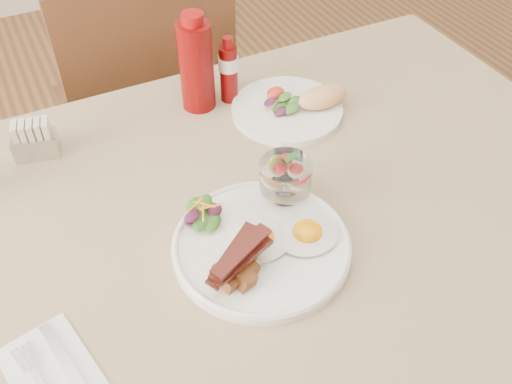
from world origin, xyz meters
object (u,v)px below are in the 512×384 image
object	(u,v)px
second_plate	(296,106)
hot_sauce_bottle	(229,70)
main_plate	(261,246)
sugar_caddy	(35,141)
fruit_cup	(286,176)
ketchup_bottle	(196,65)
chair_far	(148,108)
table	(256,240)

from	to	relation	value
second_plate	hot_sauce_bottle	world-z (taller)	hot_sauce_bottle
main_plate	sugar_caddy	bearing A→B (deg)	124.55
fruit_cup	ketchup_bottle	world-z (taller)	ketchup_bottle
second_plate	ketchup_bottle	distance (m)	0.21
fruit_cup	sugar_caddy	world-z (taller)	fruit_cup
ketchup_bottle	sugar_caddy	distance (m)	0.33
chair_far	sugar_caddy	distance (m)	0.54
ketchup_bottle	fruit_cup	bearing A→B (deg)	-86.33
table	ketchup_bottle	world-z (taller)	ketchup_bottle
fruit_cup	hot_sauce_bottle	distance (m)	0.32
table	ketchup_bottle	bearing A→B (deg)	85.40
second_plate	sugar_caddy	bearing A→B (deg)	169.09
main_plate	second_plate	size ratio (longest dim) A/B	1.19
fruit_cup	table	bearing A→B (deg)	160.95
chair_far	hot_sauce_bottle	distance (m)	0.47
sugar_caddy	second_plate	bearing A→B (deg)	1.70
table	ketchup_bottle	xyz separation A→B (m)	(0.03, 0.31, 0.18)
chair_far	table	bearing A→B (deg)	-90.00
table	hot_sauce_bottle	world-z (taller)	hot_sauce_bottle
chair_far	ketchup_bottle	distance (m)	0.48
table	ketchup_bottle	distance (m)	0.36
chair_far	main_plate	xyz separation A→B (m)	(-0.03, -0.75, 0.24)
main_plate	chair_far	bearing A→B (deg)	87.39
fruit_cup	main_plate	bearing A→B (deg)	-137.50
hot_sauce_bottle	fruit_cup	bearing A→B (deg)	-97.66
main_plate	ketchup_bottle	world-z (taller)	ketchup_bottle
hot_sauce_bottle	sugar_caddy	size ratio (longest dim) A/B	1.62
fruit_cup	hot_sauce_bottle	size ratio (longest dim) A/B	0.62
fruit_cup	second_plate	world-z (taller)	fruit_cup
fruit_cup	sugar_caddy	xyz separation A→B (m)	(-0.35, 0.32, -0.03)
table	sugar_caddy	distance (m)	0.44
main_plate	fruit_cup	size ratio (longest dim) A/B	3.18
second_plate	sugar_caddy	world-z (taller)	sugar_caddy
chair_far	fruit_cup	distance (m)	0.74
second_plate	chair_far	bearing A→B (deg)	112.52
fruit_cup	second_plate	distance (m)	0.27
table	chair_far	distance (m)	0.68
second_plate	hot_sauce_bottle	size ratio (longest dim) A/B	1.66
hot_sauce_bottle	sugar_caddy	xyz separation A→B (m)	(-0.39, -0.01, -0.04)
hot_sauce_bottle	ketchup_bottle	bearing A→B (deg)	172.31
chair_far	sugar_caddy	world-z (taller)	chair_far
chair_far	main_plate	world-z (taller)	chair_far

